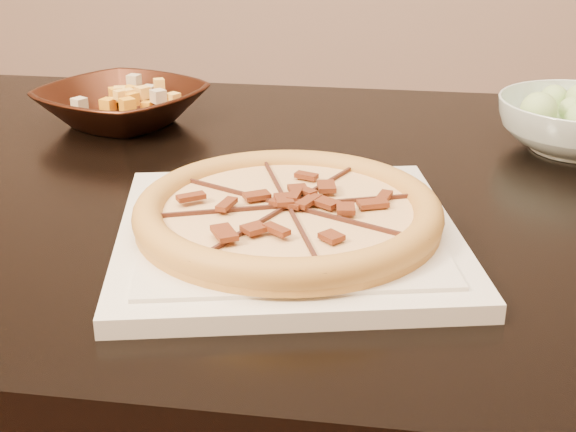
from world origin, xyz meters
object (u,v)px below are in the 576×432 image
plate (288,234)px  pizza (288,212)px  dining_table (232,256)px  bronze_bowl (122,106)px

plate → pizza: 0.02m
pizza → dining_table: bearing=123.4°
dining_table → pizza: (0.11, -0.16, 0.14)m
pizza → bronze_bowl: bronze_bowl is taller
dining_table → plate: 0.23m
plate → pizza: size_ratio=1.37×
plate → pizza: bearing=155.2°
plate → pizza: pizza is taller
pizza → bronze_bowl: 0.46m
plate → pizza: (-0.00, 0.00, 0.02)m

